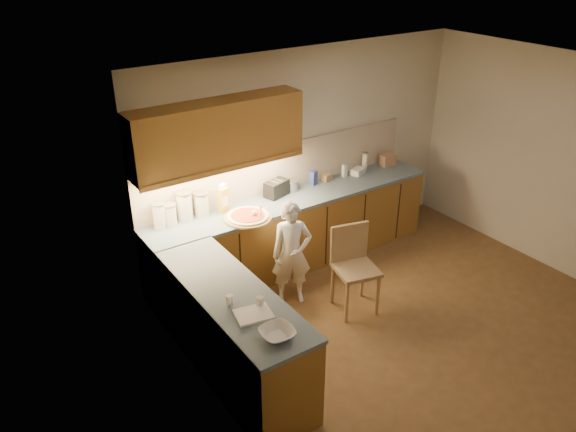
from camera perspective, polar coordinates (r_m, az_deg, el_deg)
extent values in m
plane|color=brown|center=(6.30, 12.44, -10.43)|extent=(4.50, 4.50, 0.00)
cube|color=beige|center=(6.98, 1.79, 6.34)|extent=(4.50, 0.04, 2.60)
cube|color=beige|center=(4.41, -6.99, -7.21)|extent=(0.04, 4.00, 2.60)
cube|color=beige|center=(7.34, 25.94, 4.61)|extent=(0.04, 4.00, 2.60)
cube|color=white|center=(5.18, 15.32, 13.12)|extent=(4.50, 4.00, 0.04)
cube|color=olive|center=(6.92, 0.61, -1.68)|extent=(3.75, 0.60, 0.88)
cube|color=olive|center=(5.31, -5.59, -11.86)|extent=(0.60, 2.00, 0.88)
cube|color=#4D616E|center=(6.71, 0.62, 1.77)|extent=(3.77, 0.62, 0.04)
cube|color=#4D616E|center=(5.04, -5.83, -7.78)|extent=(0.62, 2.02, 0.04)
cube|color=black|center=(6.07, -9.78, -6.66)|extent=(0.02, 0.01, 0.80)
cube|color=black|center=(6.28, -4.82, -5.03)|extent=(0.02, 0.01, 0.80)
cube|color=black|center=(6.55, -0.24, -3.49)|extent=(0.02, 0.01, 0.80)
cube|color=black|center=(6.85, 3.93, -2.06)|extent=(0.02, 0.01, 0.80)
cube|color=black|center=(7.20, 7.73, -0.75)|extent=(0.02, 0.01, 0.80)
cube|color=black|center=(7.57, 11.15, 0.44)|extent=(0.02, 0.01, 0.80)
cube|color=#BCAA92|center=(6.81, -0.73, 4.98)|extent=(3.75, 0.02, 0.58)
cube|color=olive|center=(6.03, -7.15, 8.31)|extent=(1.95, 0.35, 0.70)
cube|color=olive|center=(6.01, -6.19, 4.72)|extent=(1.95, 0.02, 0.06)
cylinder|color=tan|center=(6.21, -4.10, -0.17)|extent=(0.53, 0.53, 0.02)
cylinder|color=beige|center=(6.20, -4.11, 0.01)|extent=(0.47, 0.47, 0.02)
cylinder|color=red|center=(6.20, -4.11, 0.11)|extent=(0.37, 0.37, 0.01)
sphere|color=white|center=(6.18, -3.41, 0.31)|extent=(0.07, 0.07, 0.07)
cylinder|color=white|center=(6.14, -2.78, 0.46)|extent=(0.08, 0.12, 0.21)
imported|color=white|center=(6.15, 0.38, -3.83)|extent=(0.52, 0.44, 1.22)
cylinder|color=tan|center=(6.04, 6.00, -8.78)|extent=(0.04, 0.04, 0.49)
cylinder|color=tan|center=(6.19, 9.11, -8.03)|extent=(0.04, 0.04, 0.49)
cylinder|color=tan|center=(6.31, 4.54, -6.96)|extent=(0.04, 0.04, 0.49)
cylinder|color=tan|center=(6.45, 7.55, -6.29)|extent=(0.04, 0.04, 0.49)
cube|color=tan|center=(6.10, 6.93, -5.43)|extent=(0.53, 0.53, 0.04)
cube|color=tan|center=(6.13, 6.23, -2.62)|extent=(0.43, 0.14, 0.43)
imported|color=white|center=(4.48, -1.09, -11.86)|extent=(0.28, 0.28, 0.07)
cylinder|color=silver|center=(6.11, -12.95, -0.01)|extent=(0.14, 0.14, 0.27)
cylinder|color=gray|center=(6.05, -13.09, 1.22)|extent=(0.15, 0.15, 0.02)
cylinder|color=white|center=(6.15, -11.88, 0.06)|extent=(0.13, 0.13, 0.23)
cylinder|color=tan|center=(6.09, -11.99, 1.11)|extent=(0.14, 0.14, 0.02)
cylinder|color=silver|center=(6.22, -10.47, 0.92)|extent=(0.17, 0.17, 0.31)
cylinder|color=gray|center=(6.15, -10.60, 2.30)|extent=(0.18, 0.18, 0.02)
cylinder|color=silver|center=(6.30, -8.78, 1.15)|extent=(0.16, 0.16, 0.26)
cylinder|color=gray|center=(6.24, -8.87, 2.29)|extent=(0.17, 0.17, 0.02)
cube|color=gold|center=(6.33, -6.60, 1.61)|extent=(0.14, 0.12, 0.29)
cube|color=white|center=(6.26, -6.68, 3.02)|extent=(0.09, 0.07, 0.05)
cube|color=black|center=(6.71, -1.17, 2.82)|extent=(0.33, 0.25, 0.19)
cube|color=#ABABB0|center=(6.64, -1.39, 3.48)|extent=(0.07, 0.13, 0.00)
cube|color=#ABABB0|center=(6.69, -0.98, 3.68)|extent=(0.07, 0.13, 0.00)
cylinder|color=#A7A7AC|center=(6.87, 0.38, 3.08)|extent=(0.15, 0.15, 0.12)
cylinder|color=#A7A7AC|center=(6.84, 0.38, 3.56)|extent=(0.16, 0.16, 0.01)
cube|color=#324496|center=(7.02, 2.60, 3.88)|extent=(0.11, 0.09, 0.18)
cube|color=tan|center=(7.16, 3.96, 3.94)|extent=(0.14, 0.11, 0.09)
cube|color=silver|center=(7.29, 5.77, 4.59)|extent=(0.05, 0.05, 0.16)
cube|color=silver|center=(7.40, 7.10, 4.54)|extent=(0.23, 0.19, 0.08)
cylinder|color=silver|center=(7.51, 7.82, 5.46)|extent=(0.07, 0.07, 0.23)
cylinder|color=tan|center=(7.47, 7.88, 6.34)|extent=(0.08, 0.08, 0.02)
cube|color=#A27957|center=(7.74, 10.07, 5.65)|extent=(0.21, 0.17, 0.15)
cube|color=white|center=(4.72, -3.53, -9.94)|extent=(0.34, 0.29, 0.02)
cylinder|color=white|center=(4.85, -5.98, -8.43)|extent=(0.06, 0.06, 0.08)
cylinder|color=silver|center=(4.80, -2.88, -8.68)|extent=(0.08, 0.08, 0.09)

